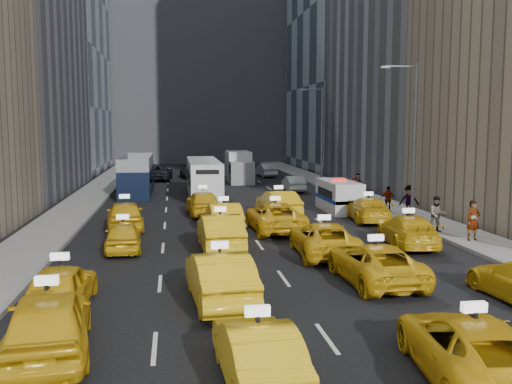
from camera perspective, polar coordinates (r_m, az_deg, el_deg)
ground at (r=19.36m, az=3.92°, el=-10.18°), size 160.00×160.00×0.00m
sidewalk_west at (r=43.96m, az=-16.75°, el=-0.84°), size 3.00×90.00×0.15m
sidewalk_east at (r=45.80m, az=10.21°, el=-0.37°), size 3.00×90.00×0.15m
curb_west at (r=43.76m, az=-14.87°, el=-0.79°), size 0.15×90.00×0.18m
curb_east at (r=45.36m, az=8.47°, el=-0.39°), size 0.15×90.00×0.18m
building_backdrop at (r=91.34m, az=-5.88°, el=15.70°), size 30.00×12.00×40.00m
streetlight_near at (r=32.85m, az=15.37°, el=5.24°), size 2.15×0.22×9.00m
streetlight_far at (r=51.80m, az=6.47°, el=5.87°), size 2.15×0.22×9.00m
taxi_0 at (r=15.10m, az=-20.03°, el=-12.17°), size 2.58×5.10×1.67m
taxi_1 at (r=12.87m, az=0.14°, el=-15.71°), size 1.73×4.35×1.41m
taxi_2 at (r=13.89m, az=20.80°, el=-14.39°), size 3.03×5.43×1.43m
taxi_4 at (r=18.65m, az=-18.91°, el=-8.91°), size 1.86×4.25×1.43m
taxi_5 at (r=18.31m, az=-3.64°, el=-8.49°), size 2.12×5.11×1.64m
taxi_6 at (r=20.94m, az=11.83°, el=-6.99°), size 2.50×5.18×1.42m
taxi_8 at (r=26.24m, az=-13.14°, el=-4.35°), size 1.81×4.02×1.34m
taxi_9 at (r=25.81m, az=-3.60°, el=-4.01°), size 1.93×5.08×1.65m
taxi_10 at (r=24.86m, az=6.80°, el=-4.69°), size 2.68×5.36×1.46m
taxi_11 at (r=27.57m, az=14.95°, el=-3.75°), size 2.66×5.23×1.45m
taxi_12 at (r=31.48m, az=-12.97°, el=-2.27°), size 2.40×4.90×1.61m
taxi_13 at (r=30.41m, az=-3.27°, el=-2.50°), size 1.80×4.71×1.53m
taxi_14 at (r=30.31m, az=1.93°, el=-2.50°), size 2.69×5.65×1.55m
taxi_15 at (r=34.05m, az=11.13°, el=-1.72°), size 2.57×5.11×1.42m
taxi_16 at (r=35.76m, az=-5.33°, el=-1.09°), size 2.20×4.78×1.59m
taxi_17 at (r=35.52m, az=2.26°, el=-1.13°), size 2.25×4.96×1.58m
nypd_van at (r=37.79m, az=8.30°, el=-0.44°), size 2.55×5.21×2.15m
double_decker at (r=48.16m, az=-11.80°, el=1.66°), size 3.67×10.78×3.07m
city_bus at (r=45.54m, az=-5.27°, el=1.38°), size 3.63×11.36×2.88m
box_truck at (r=56.59m, az=-1.70°, el=2.49°), size 2.79×6.77×3.02m
misc_car_0 at (r=48.65m, az=3.76°, el=0.83°), size 1.45×4.07×1.34m
misc_car_1 at (r=59.11m, az=-9.75°, el=1.90°), size 2.99×5.86×1.58m
misc_car_2 at (r=63.36m, az=-3.05°, el=2.32°), size 3.00×5.83×1.62m
misc_car_3 at (r=61.28m, az=-6.59°, el=2.13°), size 2.31×4.85×1.60m
misc_car_4 at (r=62.58m, az=0.99°, el=2.21°), size 2.02×4.62×1.48m
pedestrian_0 at (r=29.04m, az=20.89°, el=-2.68°), size 0.76×0.55×1.92m
pedestrian_1 at (r=30.69m, az=17.67°, el=-2.14°), size 0.97×0.65×1.85m
pedestrian_2 at (r=35.52m, az=15.07°, el=-0.85°), size 1.32×0.87×1.90m
pedestrian_3 at (r=36.99m, az=13.05°, el=-0.70°), size 0.99×0.51×1.64m
pedestrian_4 at (r=43.35m, az=9.80°, el=0.37°), size 0.84×0.62×1.54m
pedestrian_5 at (r=45.87m, az=10.12°, el=0.80°), size 1.62×0.94×1.68m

